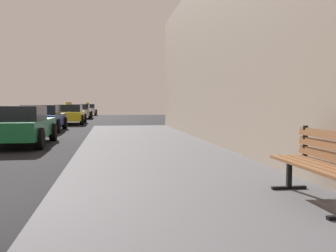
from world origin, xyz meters
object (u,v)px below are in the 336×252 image
Objects in this scene: car_yellow at (69,114)px; car_silver at (80,111)px; bench at (323,160)px; car_green at (18,125)px; car_white at (88,110)px; car_blue at (42,118)px.

car_silver is (-0.01, 9.20, -0.00)m from car_yellow.
bench is at bearing -80.30° from car_silver.
car_white reaches higher than car_green.
car_blue is at bearing 93.11° from car_green.
car_white reaches higher than bench.
car_green is at bearing -90.75° from car_white.
car_silver is at bearing 89.27° from car_green.
car_blue is at bearing -95.86° from car_yellow.
bench is at bearing -76.26° from car_yellow.
car_white reaches higher than car_blue.
car_green is 0.93× the size of car_yellow.
bench is 30.83m from car_silver.
car_blue reaches higher than bench.
car_silver is at bearing -90.79° from car_white.
bench is at bearing -82.81° from car_white.
car_yellow is 1.02× the size of car_silver.
car_yellow is (-5.18, 21.19, -0.01)m from bench.
car_yellow and car_white have the same top height.
car_blue is 0.95× the size of car_yellow.
car_green is 6.42m from car_blue.
car_green is (-5.47, 8.55, -0.02)m from bench.
car_yellow is (0.64, 6.23, 0.00)m from car_blue.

